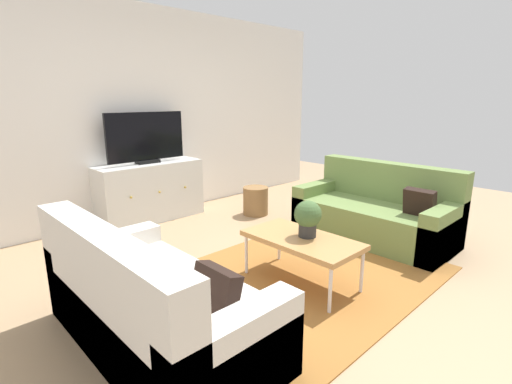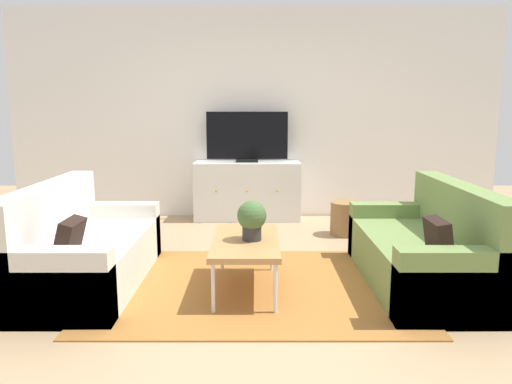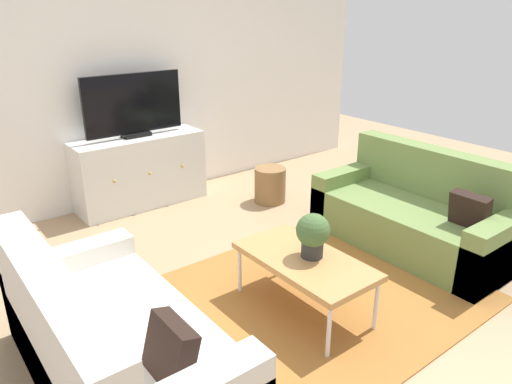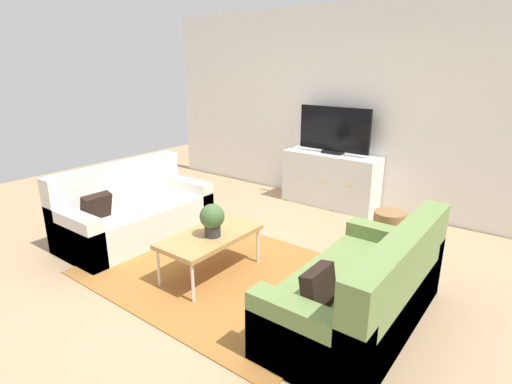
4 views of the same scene
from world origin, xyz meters
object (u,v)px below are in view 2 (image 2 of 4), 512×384
Objects in this scene: wicker_basket at (347,219)px; couch_right_side at (432,253)px; coffee_table at (247,243)px; couch_left_side at (80,252)px; potted_plant at (254,218)px; flat_screen_tv at (249,137)px; tv_console at (249,191)px.

couch_right_side is at bearing -75.82° from wicker_basket.
coffee_table reaches higher than wicker_basket.
couch_left_side is 1.46m from potted_plant.
flat_screen_tv is 1.65m from wicker_basket.
potted_plant is at bearing -88.17° from flat_screen_tv.
potted_plant is 2.06m from wicker_basket.
potted_plant is 0.82× the size of wicker_basket.
couch_right_side is at bearing -57.34° from flat_screen_tv.
coffee_table is 2.04m from wicker_basket.
potted_plant is (0.05, -0.02, 0.20)m from coffee_table.
coffee_table is at bearing -5.00° from couch_left_side.
couch_right_side is 1.25× the size of tv_console.
coffee_table is 2.59× the size of wicker_basket.
potted_plant is at bearing -121.47° from wicker_basket.
flat_screen_tv is at bearing 90.00° from tv_console.
flat_screen_tv is (-0.03, 2.51, 0.68)m from coffee_table.
coffee_table is at bearing -122.91° from wicker_basket.
tv_console is at bearing -90.00° from flat_screen_tv.
tv_console is 3.55× the size of wicker_basket.
wicker_basket is at bearing 104.18° from couch_right_side.
couch_right_side reaches higher than wicker_basket.
couch_left_side reaches higher than potted_plant.
couch_left_side is 2.86m from flat_screen_tv.
flat_screen_tv reaches higher than tv_console.
couch_left_side is at bearing 175.00° from coffee_table.
potted_plant is 0.30× the size of flat_screen_tv.
couch_left_side is 1.38m from coffee_table.
tv_console is 0.69m from flat_screen_tv.
couch_right_side is 2.95m from flat_screen_tv.
couch_right_side is (2.87, 0.00, 0.00)m from couch_left_side.
couch_left_side reaches higher than wicker_basket.
couch_left_side is at bearing 180.00° from couch_right_side.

